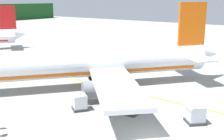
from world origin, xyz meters
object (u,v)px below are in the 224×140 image
(airliner_foreground, at_px, (89,64))
(cargo_container_far, at_px, (195,114))
(cargo_container_mid, at_px, (131,105))
(cargo_container_near, at_px, (80,102))

(airliner_foreground, bearing_deg, cargo_container_far, -99.27)
(cargo_container_mid, height_order, cargo_container_far, cargo_container_mid)
(airliner_foreground, xyz_separation_m, cargo_container_mid, (-4.62, -10.30, -2.39))
(airliner_foreground, bearing_deg, cargo_container_near, -145.09)
(cargo_container_mid, distance_m, cargo_container_far, 6.81)
(cargo_container_mid, bearing_deg, cargo_container_near, 116.82)
(cargo_container_far, bearing_deg, airliner_foreground, 80.73)
(airliner_foreground, xyz_separation_m, cargo_container_far, (-2.75, -16.85, -2.45))
(airliner_foreground, height_order, cargo_container_mid, airliner_foreground)
(cargo_container_far, bearing_deg, cargo_container_near, 110.96)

